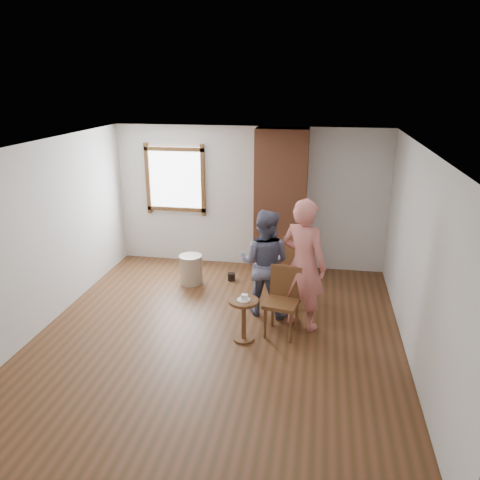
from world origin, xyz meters
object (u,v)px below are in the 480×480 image
object	(u,v)px
dining_chair_right	(283,297)
side_table	(244,313)
dining_chair_left	(292,267)
person_pink	(304,265)
man	(265,263)
stoneware_crock	(191,269)

from	to	relation	value
dining_chair_right	side_table	bearing A→B (deg)	-137.59
dining_chair_left	person_pink	xyz separation A→B (m)	(0.21, -0.86, 0.39)
dining_chair_right	man	bearing A→B (deg)	132.14
stoneware_crock	dining_chair_right	world-z (taller)	dining_chair_right
man	person_pink	bearing A→B (deg)	161.35
stoneware_crock	man	distance (m)	1.72
dining_chair_right	side_table	distance (m)	0.61
dining_chair_left	side_table	distance (m)	1.51
person_pink	side_table	bearing A→B (deg)	64.29
side_table	person_pink	size ratio (longest dim) A/B	0.32
dining_chair_left	dining_chair_right	bearing A→B (deg)	-69.90
dining_chair_left	side_table	world-z (taller)	dining_chair_left
side_table	man	size ratio (longest dim) A/B	0.37
side_table	dining_chair_right	bearing A→B (deg)	32.22
side_table	dining_chair_left	bearing A→B (deg)	68.79
dining_chair_left	person_pink	distance (m)	0.97
man	dining_chair_right	bearing A→B (deg)	131.32
person_pink	dining_chair_left	bearing A→B (deg)	-47.99
man	side_table	bearing A→B (deg)	87.99
stoneware_crock	dining_chair_left	distance (m)	1.81
dining_chair_right	person_pink	xyz separation A→B (m)	(0.25, 0.22, 0.41)
dining_chair_left	man	xyz separation A→B (m)	(-0.37, -0.56, 0.26)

